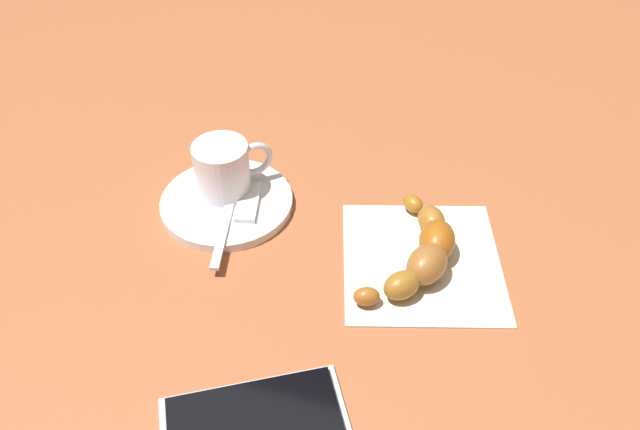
% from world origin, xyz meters
% --- Properties ---
extents(ground_plane, '(1.80, 1.80, 0.00)m').
position_xyz_m(ground_plane, '(0.00, 0.00, 0.00)').
color(ground_plane, '#A55A35').
extents(saucer, '(0.14, 0.14, 0.01)m').
position_xyz_m(saucer, '(-0.13, 0.01, 0.01)').
color(saucer, white).
rests_on(saucer, ground).
extents(espresso_cup, '(0.07, 0.07, 0.06)m').
position_xyz_m(espresso_cup, '(-0.13, 0.03, 0.04)').
color(espresso_cup, white).
rests_on(espresso_cup, saucer).
extents(teaspoon, '(0.05, 0.14, 0.01)m').
position_xyz_m(teaspoon, '(-0.12, 0.01, 0.01)').
color(teaspoon, silver).
rests_on(teaspoon, saucer).
extents(sugar_packet, '(0.03, 0.06, 0.01)m').
position_xyz_m(sugar_packet, '(-0.10, 0.01, 0.01)').
color(sugar_packet, white).
rests_on(sugar_packet, saucer).
extents(napkin, '(0.19, 0.20, 0.00)m').
position_xyz_m(napkin, '(0.09, -0.01, 0.00)').
color(napkin, silver).
rests_on(napkin, ground).
extents(croissant, '(0.08, 0.16, 0.03)m').
position_xyz_m(croissant, '(0.09, -0.02, 0.02)').
color(croissant, '#A15A21').
rests_on(croissant, napkin).
extents(cell_phone, '(0.16, 0.13, 0.01)m').
position_xyz_m(cell_phone, '(-0.01, -0.22, 0.00)').
color(cell_phone, '#B2BCBF').
rests_on(cell_phone, ground).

